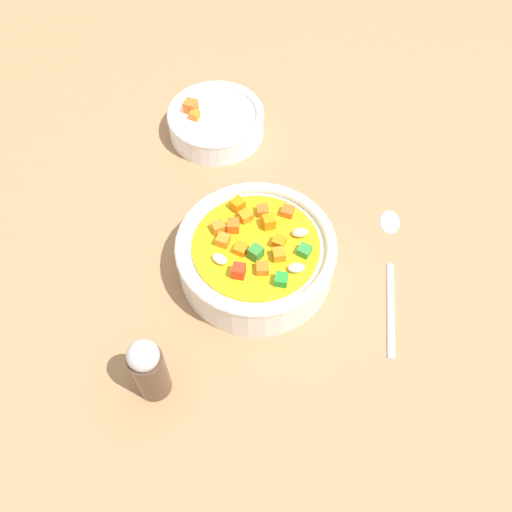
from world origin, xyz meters
The scene contains 5 objects.
ground_plane centered at (0.00, 0.00, -1.00)cm, with size 140.00×140.00×2.00cm, color #9E754F.
soup_bowl_main centered at (0.01, 0.00, 2.76)cm, with size 16.76×16.76×5.95cm.
spoon centered at (13.01, -6.82, 0.39)cm, with size 12.34×16.25×0.79cm.
side_bowl_small centered at (5.65, 21.07, 1.91)cm, with size 12.28×12.28×4.45cm.
pepper_shaker centered at (-14.85, -7.11, 4.24)cm, with size 3.19×3.19×8.55cm.
Camera 1 is at (-15.69, -28.79, 51.00)cm, focal length 38.95 mm.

